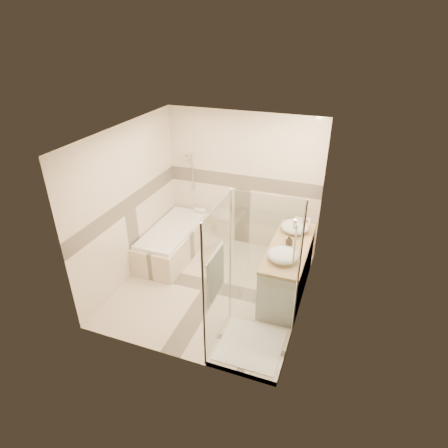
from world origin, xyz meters
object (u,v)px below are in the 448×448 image
(amenity_bottle_b, at_px, (289,241))
(amenity_bottle_a, at_px, (289,241))
(vessel_sink_far, at_px, (283,255))
(vanity, at_px, (287,269))
(shower_enclosure, at_px, (245,314))
(bathtub, at_px, (173,240))
(vessel_sink_near, at_px, (295,227))

(amenity_bottle_b, bearing_deg, amenity_bottle_a, -90.00)
(vessel_sink_far, height_order, amenity_bottle_b, vessel_sink_far)
(amenity_bottle_a, bearing_deg, vessel_sink_far, -90.00)
(vanity, bearing_deg, shower_enclosure, -102.97)
(bathtub, relative_size, shower_enclosure, 0.83)
(vessel_sink_near, bearing_deg, shower_enclosure, -99.02)
(vessel_sink_far, xyz_separation_m, amenity_bottle_a, (0.00, 0.43, -0.01))
(shower_enclosure, height_order, vessel_sink_near, shower_enclosure)
(shower_enclosure, height_order, amenity_bottle_b, shower_enclosure)
(bathtub, xyz_separation_m, amenity_bottle_a, (2.13, -0.33, 0.62))
(amenity_bottle_a, bearing_deg, bathtub, 171.10)
(shower_enclosure, height_order, amenity_bottle_a, shower_enclosure)
(vanity, bearing_deg, vessel_sink_far, -92.75)
(amenity_bottle_b, bearing_deg, vessel_sink_far, -90.00)
(shower_enclosure, xyz_separation_m, amenity_bottle_a, (0.27, 1.29, 0.42))
(amenity_bottle_a, bearing_deg, shower_enclosure, -101.97)
(bathtub, relative_size, amenity_bottle_a, 11.40)
(shower_enclosure, bearing_deg, amenity_bottle_a, 78.03)
(shower_enclosure, xyz_separation_m, vessel_sink_near, (0.27, 1.72, 0.43))
(shower_enclosure, xyz_separation_m, amenity_bottle_b, (0.27, 1.29, 0.42))
(vanity, relative_size, vessel_sink_near, 3.67)
(vessel_sink_near, xyz_separation_m, vessel_sink_far, (0.00, -0.86, -0.00))
(vessel_sink_near, bearing_deg, amenity_bottle_b, -90.00)
(vessel_sink_far, bearing_deg, shower_enclosure, -107.70)
(vessel_sink_near, distance_m, amenity_bottle_a, 0.43)
(shower_enclosure, bearing_deg, vanity, 77.03)
(vessel_sink_far, bearing_deg, amenity_bottle_b, 90.00)
(vessel_sink_near, bearing_deg, bathtub, -177.38)
(bathtub, distance_m, amenity_bottle_b, 2.24)
(shower_enclosure, relative_size, vessel_sink_far, 4.68)
(bathtub, relative_size, vessel_sink_far, 3.90)
(shower_enclosure, distance_m, amenity_bottle_a, 1.38)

